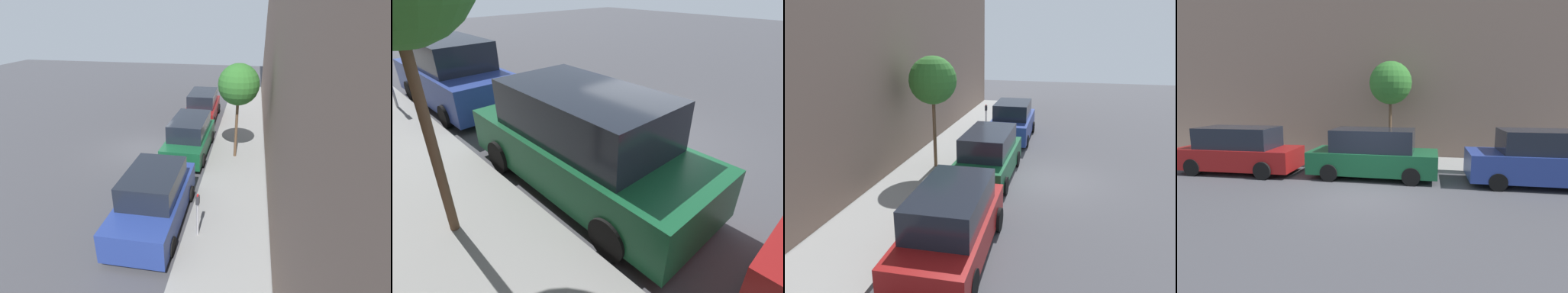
# 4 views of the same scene
# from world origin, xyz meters

# --- Properties ---
(ground_plane) EXTENTS (60.00, 60.00, 0.00)m
(ground_plane) POSITION_xyz_m (0.00, 0.00, 0.00)
(ground_plane) COLOR #424247
(sidewalk) EXTENTS (2.73, 32.00, 0.15)m
(sidewalk) POSITION_xyz_m (4.87, 0.00, 0.07)
(sidewalk) COLOR gray
(sidewalk) RESTS_ON ground_plane
(parked_suv_nearest) EXTENTS (2.08, 4.83, 1.98)m
(parked_suv_nearest) POSITION_xyz_m (2.35, -5.75, 0.93)
(parked_suv_nearest) COLOR navy
(parked_suv_nearest) RESTS_ON ground_plane
(parked_minivan_second) EXTENTS (2.02, 4.91, 1.90)m
(parked_minivan_second) POSITION_xyz_m (2.39, 0.16, 0.92)
(parked_minivan_second) COLOR #14512D
(parked_minivan_second) RESTS_ON ground_plane
(parked_minivan_third) EXTENTS (2.02, 4.95, 1.90)m
(parked_minivan_third) POSITION_xyz_m (2.14, 5.76, 0.92)
(parked_minivan_third) COLOR maroon
(parked_minivan_third) RESTS_ON ground_plane
(parking_meter_near) EXTENTS (0.11, 0.15, 1.51)m
(parking_meter_near) POSITION_xyz_m (3.95, -6.36, 1.07)
(parking_meter_near) COLOR #ADADB2
(parking_meter_near) RESTS_ON sidewalk
(street_tree) EXTENTS (1.90, 1.90, 4.54)m
(street_tree) POSITION_xyz_m (4.74, -0.18, 3.72)
(street_tree) COLOR brown
(street_tree) RESTS_ON sidewalk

